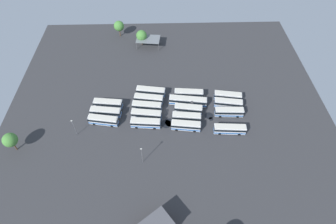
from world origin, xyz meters
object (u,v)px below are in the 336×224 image
(bus_row1_slot4, at_px, (186,126))
(tree_west_edge, at_px, (10,140))
(bus_row1_slot0, at_px, (189,94))
(lamp_post_mid_lot, at_px, (142,155))
(tree_northeast, at_px, (119,26))
(tree_east_edge, at_px, (141,36))
(bus_row3_slot4, at_px, (103,120))
(bus_row0_slot2, at_px, (229,112))
(bus_row1_slot3, at_px, (187,117))
(bus_row0_slot0, at_px, (228,96))
(bus_row2_slot0, at_px, (151,91))
(bus_row0_slot1, at_px, (228,103))
(maintenance_shelter, at_px, (148,39))
(bus_row1_slot1, at_px, (188,101))
(lamp_post_far_corner, at_px, (74,127))
(bus_row2_slot3, at_px, (146,114))
(bus_row2_slot2, at_px, (147,106))
(bus_row3_slot3, at_px, (106,112))
(bus_row1_slot2, at_px, (188,109))
(bus_row0_slot4, at_px, (230,129))
(bus_row2_slot4, at_px, (146,123))
(bus_row3_slot2, at_px, (108,104))
(bus_row2_slot1, at_px, (149,99))

(bus_row1_slot4, xyz_separation_m, tree_west_edge, (58.59, 7.21, 3.73))
(bus_row1_slot0, bearing_deg, lamp_post_mid_lot, 59.33)
(tree_northeast, bearing_deg, tree_east_edge, 145.98)
(bus_row1_slot0, distance_m, bus_row3_slot4, 34.75)
(bus_row0_slot2, bearing_deg, bus_row1_slot3, 7.60)
(bus_row0_slot0, distance_m, bus_row2_slot0, 30.62)
(bus_row1_slot4, distance_m, tree_northeast, 66.22)
(bus_row0_slot1, xyz_separation_m, maintenance_shelter, (31.55, -40.41, 1.91))
(bus_row0_slot0, bearing_deg, bus_row1_slot1, 7.64)
(bus_row0_slot1, height_order, lamp_post_far_corner, lamp_post_far_corner)
(bus_row1_slot1, xyz_separation_m, bus_row2_slot3, (16.04, 6.44, -0.00))
(bus_row2_slot2, distance_m, bus_row3_slot3, 15.59)
(bus_row3_slot4, bearing_deg, bus_row3_slot3, -96.36)
(bus_row1_slot3, xyz_separation_m, tree_east_edge, (18.07, -48.03, 3.16))
(bus_row0_slot0, bearing_deg, bus_row2_slot2, 8.01)
(bus_row1_slot3, bearing_deg, bus_row1_slot2, -103.71)
(bus_row0_slot2, distance_m, bus_row2_slot0, 31.75)
(lamp_post_far_corner, bearing_deg, bus_row0_slot1, -168.13)
(bus_row2_slot3, bearing_deg, bus_row0_slot2, -179.26)
(bus_row1_slot4, relative_size, lamp_post_mid_lot, 1.34)
(tree_west_edge, bearing_deg, bus_row0_slot4, -175.98)
(bus_row2_slot4, relative_size, bus_row3_slot2, 0.98)
(bus_row0_slot0, relative_size, bus_row1_slot2, 1.02)
(lamp_post_far_corner, bearing_deg, bus_row3_slot3, -137.24)
(bus_row1_slot3, bearing_deg, bus_row1_slot1, -98.23)
(bus_row3_slot2, relative_size, bus_row3_slot4, 1.00)
(bus_row0_slot2, relative_size, bus_row1_slot4, 1.00)
(bus_row1_slot0, distance_m, bus_row2_slot2, 17.66)
(bus_row1_slot2, bearing_deg, bus_row0_slot0, -158.60)
(bus_row2_slot1, relative_size, tree_west_edge, 1.43)
(bus_row0_slot1, bearing_deg, tree_northeast, -46.94)
(bus_row0_slot1, distance_m, bus_row3_slot3, 46.82)
(bus_row0_slot2, height_order, bus_row2_slot2, same)
(bus_row1_slot1, bearing_deg, bus_row1_slot0, -98.14)
(bus_row2_slot1, bearing_deg, maintenance_shelter, -88.70)
(bus_row1_slot0, height_order, bus_row1_slot3, same)
(bus_row1_slot1, xyz_separation_m, lamp_post_far_corner, (40.80, 13.51, 2.46))
(bus_row1_slot2, bearing_deg, bus_row0_slot2, 172.94)
(bus_row0_slot4, bearing_deg, bus_row1_slot3, -21.41)
(bus_row1_slot2, xyz_separation_m, maintenance_shelter, (15.95, -42.88, 1.91))
(bus_row0_slot2, xyz_separation_m, bus_row1_slot0, (14.39, -10.00, 0.00))
(bus_row2_slot2, distance_m, tree_east_edge, 42.42)
(tree_northeast, bearing_deg, bus_row2_slot3, 105.03)
(bus_row3_slot3, distance_m, lamp_post_mid_lot, 25.37)
(bus_row0_slot0, height_order, bus_row1_slot2, same)
(bus_row0_slot0, height_order, bus_row3_slot4, same)
(bus_row0_slot2, relative_size, bus_row1_slot1, 0.73)
(bus_row0_slot2, relative_size, lamp_post_far_corner, 1.36)
(bus_row1_slot2, xyz_separation_m, bus_row3_slot2, (30.74, -3.59, 0.00))
(bus_row0_slot2, height_order, bus_row1_slot0, same)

